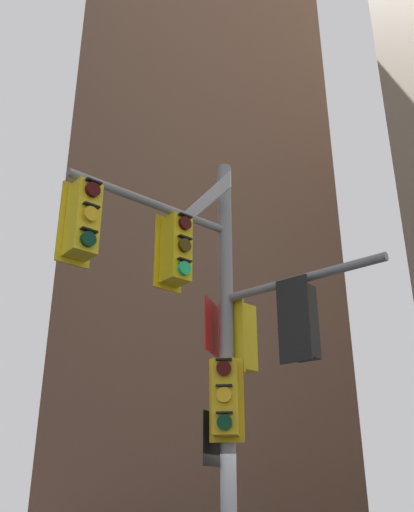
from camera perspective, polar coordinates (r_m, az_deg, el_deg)
building_mid_block at (r=36.48m, az=-1.57°, el=-0.37°), size 14.68×14.68×32.09m
signal_pole_assembly at (r=7.92m, az=0.71°, el=-7.49°), size 4.15×2.49×7.04m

